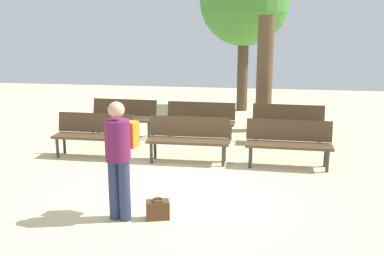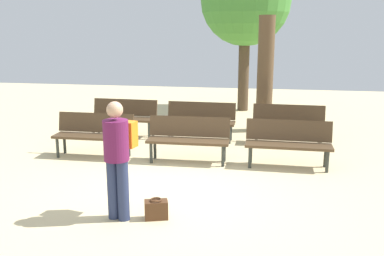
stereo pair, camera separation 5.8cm
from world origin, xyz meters
name	(u,v)px [view 1 (the left image)]	position (x,y,z in m)	size (l,w,h in m)	color
ground_plane	(172,190)	(0.00, 0.00, 0.00)	(24.00, 24.00, 0.00)	beige
bench_r0_c0	(94,132)	(-1.94, 1.61, 0.50)	(1.60, 0.49, 0.87)	#4C3823
bench_r0_c1	(189,136)	(0.02, 1.58, 0.50)	(1.61, 0.50, 0.87)	#4C3823
bench_r0_c2	(289,140)	(1.93, 1.57, 0.50)	(1.61, 0.51, 0.87)	#4C3823
bench_r1_c0	(123,115)	(-1.88, 3.35, 0.50)	(1.61, 0.53, 0.87)	#4C3823
bench_r1_c1	(200,119)	(0.01, 3.25, 0.50)	(1.61, 0.51, 0.87)	#4C3823
bench_r1_c2	(288,122)	(2.01, 3.24, 0.50)	(1.61, 0.52, 0.87)	#4C3823
tree_0	(244,1)	(0.80, 7.09, 3.33)	(2.71, 2.71, 4.71)	#4C3A28
tree_1	(265,74)	(1.46, 4.44, 1.43)	(0.40, 0.40, 2.87)	brown
visitor_with_backpack	(119,153)	(-0.47, -1.13, 0.94)	(0.42, 0.58, 1.65)	navy
handbag	(158,209)	(0.03, -1.08, 0.13)	(0.36, 0.27, 0.29)	#4C2D19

